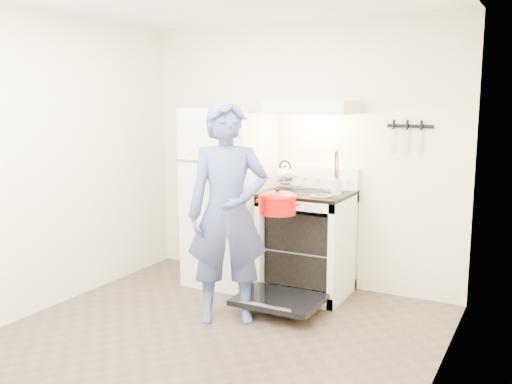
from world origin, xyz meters
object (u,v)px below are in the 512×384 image
(refrigerator, at_px, (229,196))
(dutch_oven, at_px, (277,205))
(stove_body, at_px, (307,245))
(tea_kettle, at_px, (285,175))
(person, at_px, (228,213))

(refrigerator, bearing_deg, dutch_oven, -35.97)
(stove_body, distance_m, dutch_oven, 0.76)
(refrigerator, relative_size, dutch_oven, 4.52)
(stove_body, relative_size, dutch_oven, 2.45)
(tea_kettle, height_order, person, person)
(tea_kettle, height_order, dutch_oven, tea_kettle)
(person, bearing_deg, stove_body, 39.30)
(refrigerator, xyz_separation_m, person, (0.50, -0.87, 0.04))
(stove_body, xyz_separation_m, dutch_oven, (-0.02, -0.60, 0.47))
(refrigerator, xyz_separation_m, tea_kettle, (0.55, 0.09, 0.23))
(stove_body, height_order, dutch_oven, dutch_oven)
(person, xyz_separation_m, dutch_oven, (0.30, 0.29, 0.04))
(stove_body, relative_size, person, 0.52)
(person, bearing_deg, tea_kettle, 55.50)
(tea_kettle, xyz_separation_m, dutch_oven, (0.25, -0.67, -0.15))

